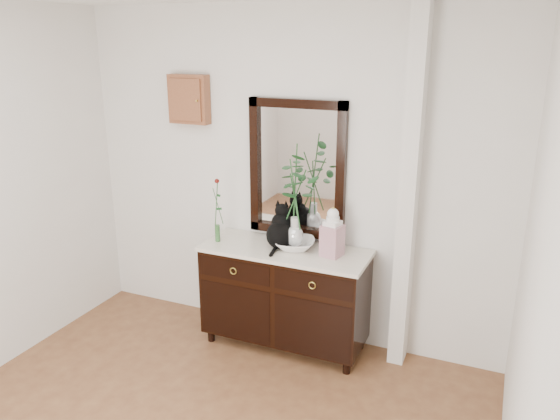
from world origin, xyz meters
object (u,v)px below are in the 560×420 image
at_px(cat, 280,226).
at_px(sideboard, 285,292).
at_px(lotus_bowl, 295,244).
at_px(ginger_jar, 332,232).

bearing_deg(cat, sideboard, -36.20).
relative_size(sideboard, lotus_bowl, 4.22).
height_order(cat, lotus_bowl, cat).
relative_size(sideboard, cat, 3.84).
bearing_deg(sideboard, lotus_bowl, 26.58).
height_order(lotus_bowl, ginger_jar, ginger_jar).
distance_m(lotus_bowl, ginger_jar, 0.35).
bearing_deg(cat, lotus_bowl, -6.88).
relative_size(cat, ginger_jar, 0.89).
xyz_separation_m(sideboard, ginger_jar, (0.38, 0.01, 0.57)).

